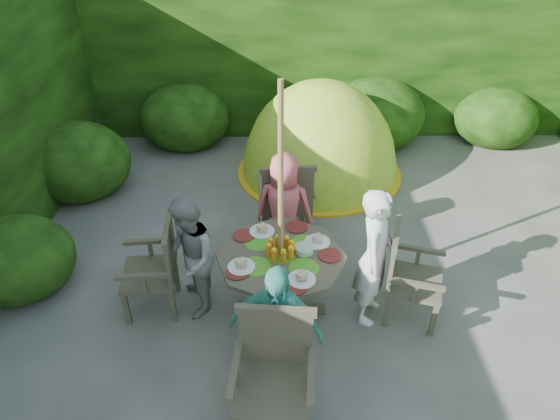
{
  "coord_description": "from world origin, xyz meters",
  "views": [
    {
      "loc": [
        -0.89,
        -3.5,
        3.36
      ],
      "look_at": [
        -0.84,
        0.22,
        0.85
      ],
      "focal_mm": 32.0,
      "sensor_mm": 36.0,
      "label": 1
    }
  ],
  "objects_px": {
    "child_left": "(189,258)",
    "child_back": "(284,209)",
    "child_front": "(276,331)",
    "parasol_pole": "(281,212)",
    "garden_chair_back": "(286,200)",
    "garden_chair_left": "(157,267)",
    "child_right": "(375,257)",
    "dome_tent": "(319,172)",
    "garden_chair_front": "(274,373)",
    "patio_table": "(281,264)",
    "garden_chair_right": "(407,274)"
  },
  "relations": [
    {
      "from": "child_left",
      "to": "child_back",
      "type": "relative_size",
      "value": 0.98
    },
    {
      "from": "child_back",
      "to": "child_front",
      "type": "distance_m",
      "value": 1.6
    },
    {
      "from": "parasol_pole",
      "to": "garden_chair_back",
      "type": "bearing_deg",
      "value": 86.09
    },
    {
      "from": "garden_chair_back",
      "to": "garden_chair_left",
      "type": "bearing_deg",
      "value": 36.07
    },
    {
      "from": "child_right",
      "to": "dome_tent",
      "type": "bearing_deg",
      "value": 22.76
    },
    {
      "from": "garden_chair_back",
      "to": "child_front",
      "type": "relative_size",
      "value": 0.79
    },
    {
      "from": "parasol_pole",
      "to": "garden_chair_front",
      "type": "bearing_deg",
      "value": -93.14
    },
    {
      "from": "patio_table",
      "to": "garden_chair_front",
      "type": "distance_m",
      "value": 1.1
    },
    {
      "from": "patio_table",
      "to": "dome_tent",
      "type": "relative_size",
      "value": 0.48
    },
    {
      "from": "patio_table",
      "to": "dome_tent",
      "type": "height_order",
      "value": "dome_tent"
    },
    {
      "from": "child_left",
      "to": "dome_tent",
      "type": "relative_size",
      "value": 0.47
    },
    {
      "from": "garden_chair_front",
      "to": "child_right",
      "type": "height_order",
      "value": "child_right"
    },
    {
      "from": "child_back",
      "to": "dome_tent",
      "type": "height_order",
      "value": "dome_tent"
    },
    {
      "from": "child_right",
      "to": "child_back",
      "type": "height_order",
      "value": "child_right"
    },
    {
      "from": "garden_chair_left",
      "to": "child_front",
      "type": "relative_size",
      "value": 0.73
    },
    {
      "from": "patio_table",
      "to": "garden_chair_front",
      "type": "relative_size",
      "value": 1.28
    },
    {
      "from": "child_back",
      "to": "patio_table",
      "type": "bearing_deg",
      "value": 97.28
    },
    {
      "from": "child_right",
      "to": "dome_tent",
      "type": "distance_m",
      "value": 2.71
    },
    {
      "from": "child_front",
      "to": "dome_tent",
      "type": "relative_size",
      "value": 0.48
    },
    {
      "from": "child_right",
      "to": "child_front",
      "type": "distance_m",
      "value": 1.13
    },
    {
      "from": "patio_table",
      "to": "child_front",
      "type": "distance_m",
      "value": 0.8
    },
    {
      "from": "parasol_pole",
      "to": "child_right",
      "type": "relative_size",
      "value": 1.67
    },
    {
      "from": "patio_table",
      "to": "dome_tent",
      "type": "bearing_deg",
      "value": 77.79
    },
    {
      "from": "patio_table",
      "to": "child_back",
      "type": "relative_size",
      "value": 1.0
    },
    {
      "from": "parasol_pole",
      "to": "garden_chair_left",
      "type": "bearing_deg",
      "value": 176.14
    },
    {
      "from": "garden_chair_back",
      "to": "child_back",
      "type": "distance_m",
      "value": 0.31
    },
    {
      "from": "garden_chair_left",
      "to": "dome_tent",
      "type": "height_order",
      "value": "dome_tent"
    },
    {
      "from": "child_back",
      "to": "child_front",
      "type": "height_order",
      "value": "same"
    },
    {
      "from": "garden_chair_right",
      "to": "child_front",
      "type": "distance_m",
      "value": 1.38
    },
    {
      "from": "garden_chair_right",
      "to": "garden_chair_back",
      "type": "xyz_separation_m",
      "value": [
        -1.03,
        1.14,
        0.04
      ]
    },
    {
      "from": "garden_chair_right",
      "to": "child_back",
      "type": "relative_size",
      "value": 0.73
    },
    {
      "from": "garden_chair_left",
      "to": "child_front",
      "type": "distance_m",
      "value": 1.38
    },
    {
      "from": "garden_chair_back",
      "to": "patio_table",
      "type": "bearing_deg",
      "value": 81.42
    },
    {
      "from": "patio_table",
      "to": "child_back",
      "type": "bearing_deg",
      "value": 86.99
    },
    {
      "from": "garden_chair_back",
      "to": "child_right",
      "type": "bearing_deg",
      "value": 117.54
    },
    {
      "from": "garden_chair_right",
      "to": "child_back",
      "type": "xyz_separation_m",
      "value": [
        -1.06,
        0.84,
        0.13
      ]
    },
    {
      "from": "garden_chair_back",
      "to": "parasol_pole",
      "type": "bearing_deg",
      "value": 81.22
    },
    {
      "from": "garden_chair_right",
      "to": "garden_chair_left",
      "type": "xyz_separation_m",
      "value": [
        -2.21,
        0.12,
        0.0
      ]
    },
    {
      "from": "garden_chair_front",
      "to": "child_front",
      "type": "bearing_deg",
      "value": 92.59
    },
    {
      "from": "garden_chair_front",
      "to": "child_left",
      "type": "xyz_separation_m",
      "value": [
        -0.74,
        1.14,
        0.09
      ]
    },
    {
      "from": "dome_tent",
      "to": "child_front",
      "type": "bearing_deg",
      "value": -114.14
    },
    {
      "from": "garden_chair_front",
      "to": "garden_chair_right",
      "type": "bearing_deg",
      "value": 47.35
    },
    {
      "from": "child_back",
      "to": "child_left",
      "type": "bearing_deg",
      "value": 52.01
    },
    {
      "from": "garden_chair_back",
      "to": "child_left",
      "type": "height_order",
      "value": "child_left"
    },
    {
      "from": "garden_chair_left",
      "to": "parasol_pole",
      "type": "bearing_deg",
      "value": 81.21
    },
    {
      "from": "parasol_pole",
      "to": "dome_tent",
      "type": "xyz_separation_m",
      "value": [
        0.56,
        2.57,
        -1.1
      ]
    },
    {
      "from": "patio_table",
      "to": "dome_tent",
      "type": "distance_m",
      "value": 2.69
    },
    {
      "from": "garden_chair_right",
      "to": "garden_chair_front",
      "type": "xyz_separation_m",
      "value": [
        -1.16,
        -1.05,
        0.04
      ]
    },
    {
      "from": "garden_chair_right",
      "to": "garden_chair_left",
      "type": "relative_size",
      "value": 0.99
    },
    {
      "from": "garden_chair_front",
      "to": "child_back",
      "type": "xyz_separation_m",
      "value": [
        0.11,
        1.89,
        0.1
      ]
    }
  ]
}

